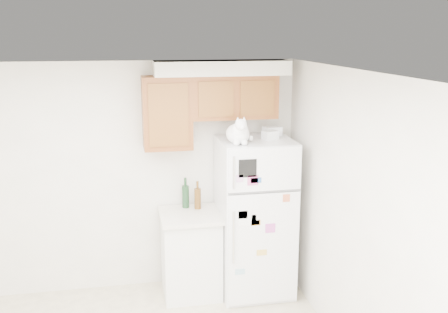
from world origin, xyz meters
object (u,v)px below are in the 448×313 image
object	(u,v)px
bottle_green	(186,193)
refrigerator	(255,217)
cat	(239,133)
base_counter	(191,253)
storage_box_back	(272,131)
bottle_amber	(198,195)
storage_box_front	(270,135)

from	to	relation	value
bottle_green	refrigerator	bearing A→B (deg)	-20.35
refrigerator	cat	xyz separation A→B (m)	(-0.22, -0.16, 0.96)
base_counter	cat	size ratio (longest dim) A/B	2.20
base_counter	storage_box_back	bearing A→B (deg)	5.82
bottle_green	storage_box_back	bearing A→B (deg)	-5.97
base_counter	bottle_amber	distance (m)	0.63
refrigerator	bottle_green	size ratio (longest dim) A/B	5.08
bottle_amber	storage_box_front	bearing A→B (deg)	-15.70
refrigerator	storage_box_front	xyz separation A→B (m)	(0.15, -0.01, 0.89)
base_counter	storage_box_back	distance (m)	1.58
storage_box_back	storage_box_front	bearing A→B (deg)	-123.83
base_counter	bottle_green	distance (m)	0.65
base_counter	cat	xyz separation A→B (m)	(0.47, -0.23, 1.35)
refrigerator	bottle_green	bearing A→B (deg)	159.65
storage_box_front	refrigerator	bearing A→B (deg)	155.91
base_counter	bottle_amber	xyz separation A→B (m)	(0.10, 0.12, 0.61)
storage_box_front	bottle_green	size ratio (longest dim) A/B	0.45
base_counter	storage_box_back	world-z (taller)	storage_box_back
refrigerator	cat	world-z (taller)	cat
bottle_green	bottle_amber	size ratio (longest dim) A/B	1.08
storage_box_front	bottle_green	bearing A→B (deg)	142.76
bottle_green	bottle_amber	distance (m)	0.14
base_counter	cat	world-z (taller)	cat
refrigerator	bottle_amber	bearing A→B (deg)	161.70
storage_box_front	bottle_amber	distance (m)	1.02
cat	storage_box_front	world-z (taller)	cat
cat	bottle_amber	size ratio (longest dim) A/B	1.35
cat	storage_box_front	size ratio (longest dim) A/B	2.79
refrigerator	bottle_green	xyz separation A→B (m)	(-0.71, 0.26, 0.24)
refrigerator	base_counter	world-z (taller)	refrigerator
refrigerator	base_counter	xyz separation A→B (m)	(-0.69, 0.07, -0.39)
cat	bottle_amber	bearing A→B (deg)	136.02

